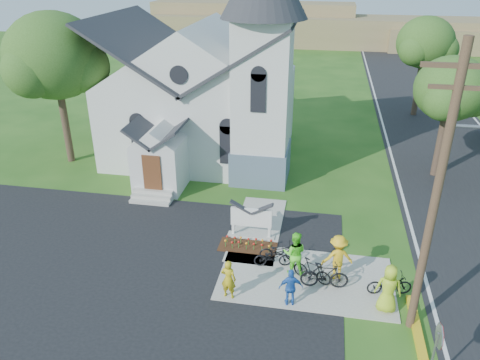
% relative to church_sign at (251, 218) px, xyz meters
% --- Properties ---
extents(ground, '(120.00, 120.00, 0.00)m').
position_rel_church_sign_xyz_m(ground, '(1.20, -3.20, -1.03)').
color(ground, '#255317').
rests_on(ground, ground).
extents(parking_lot, '(20.00, 16.00, 0.02)m').
position_rel_church_sign_xyz_m(parking_lot, '(-5.80, -5.20, -1.02)').
color(parking_lot, black).
rests_on(parking_lot, ground).
extents(road, '(8.00, 90.00, 0.02)m').
position_rel_church_sign_xyz_m(road, '(11.20, 11.80, -1.02)').
color(road, black).
rests_on(road, ground).
extents(sidewalk, '(7.00, 4.00, 0.05)m').
position_rel_church_sign_xyz_m(sidewalk, '(2.70, -2.70, -1.00)').
color(sidewalk, '#9D988E').
rests_on(sidewalk, ground).
extents(church, '(12.35, 12.00, 13.00)m').
position_rel_church_sign_xyz_m(church, '(-4.28, 9.28, 4.22)').
color(church, silver).
rests_on(church, ground).
extents(church_sign, '(2.20, 0.40, 1.70)m').
position_rel_church_sign_xyz_m(church_sign, '(0.00, 0.00, 0.00)').
color(church_sign, '#9D988E').
rests_on(church_sign, ground).
extents(flower_bed, '(2.60, 1.10, 0.07)m').
position_rel_church_sign_xyz_m(flower_bed, '(0.00, -0.90, -0.99)').
color(flower_bed, '#38210F').
rests_on(flower_bed, ground).
extents(utility_pole, '(3.45, 0.28, 10.00)m').
position_rel_church_sign_xyz_m(utility_pole, '(6.56, -4.70, 4.38)').
color(utility_pole, '#412B20').
rests_on(utility_pole, ground).
extents(stop_sign, '(0.11, 0.76, 2.48)m').
position_rel_church_sign_xyz_m(stop_sign, '(6.63, -7.40, 0.75)').
color(stop_sign, gray).
rests_on(stop_sign, ground).
extents(tree_lot_corner, '(5.60, 5.60, 9.15)m').
position_rel_church_sign_xyz_m(tree_lot_corner, '(-12.80, 6.80, 5.58)').
color(tree_lot_corner, '#3A2B1F').
rests_on(tree_lot_corner, ground).
extents(tree_road_near, '(4.00, 4.00, 7.05)m').
position_rel_church_sign_xyz_m(tree_road_near, '(9.70, 8.80, 4.18)').
color(tree_road_near, '#3A2B1F').
rests_on(tree_road_near, ground).
extents(tree_road_mid, '(4.40, 4.40, 7.80)m').
position_rel_church_sign_xyz_m(tree_road_mid, '(10.20, 20.80, 4.75)').
color(tree_road_mid, '#3A2B1F').
rests_on(tree_road_mid, ground).
extents(distant_hills, '(61.00, 10.00, 5.60)m').
position_rel_church_sign_xyz_m(distant_hills, '(4.56, 53.13, 1.15)').
color(distant_hills, olive).
rests_on(distant_hills, ground).
extents(cyclist_0, '(0.65, 0.48, 1.64)m').
position_rel_church_sign_xyz_m(cyclist_0, '(-0.15, -4.40, -0.16)').
color(cyclist_0, gold).
rests_on(cyclist_0, sidewalk).
extents(bike_0, '(1.67, 0.86, 0.83)m').
position_rel_church_sign_xyz_m(bike_0, '(1.27, -2.11, -0.56)').
color(bike_0, black).
rests_on(bike_0, sidewalk).
extents(cyclist_1, '(0.95, 0.75, 1.92)m').
position_rel_church_sign_xyz_m(cyclist_1, '(2.18, -2.46, -0.02)').
color(cyclist_1, '#59E82B').
rests_on(cyclist_1, sidewalk).
extents(bike_1, '(1.71, 1.07, 0.99)m').
position_rel_church_sign_xyz_m(bike_1, '(2.94, -2.83, -0.48)').
color(bike_1, black).
rests_on(bike_1, sidewalk).
extents(cyclist_2, '(0.96, 0.56, 1.54)m').
position_rel_church_sign_xyz_m(cyclist_2, '(2.20, -4.40, -0.20)').
color(cyclist_2, blue).
rests_on(cyclist_2, sidewalk).
extents(bike_2, '(1.75, 0.83, 0.88)m').
position_rel_church_sign_xyz_m(bike_2, '(1.48, -1.66, -0.53)').
color(bike_2, black).
rests_on(bike_2, sidewalk).
extents(cyclist_3, '(1.40, 1.02, 1.95)m').
position_rel_church_sign_xyz_m(cyclist_3, '(3.90, -2.43, -0.00)').
color(cyclist_3, yellow).
rests_on(cyclist_3, sidewalk).
extents(bike_3, '(1.93, 0.70, 1.14)m').
position_rel_church_sign_xyz_m(bike_3, '(3.42, -3.17, -0.41)').
color(bike_3, black).
rests_on(bike_3, sidewalk).
extents(cyclist_4, '(1.00, 0.70, 1.94)m').
position_rel_church_sign_xyz_m(cyclist_4, '(5.70, -4.07, -0.00)').
color(cyclist_4, '#AACD26').
rests_on(cyclist_4, sidewalk).
extents(bike_4, '(1.81, 0.92, 0.91)m').
position_rel_church_sign_xyz_m(bike_4, '(5.90, -3.10, -0.52)').
color(bike_4, black).
rests_on(bike_4, sidewalk).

